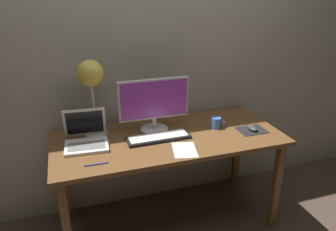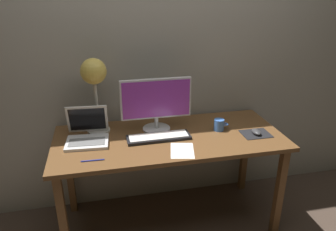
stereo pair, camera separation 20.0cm
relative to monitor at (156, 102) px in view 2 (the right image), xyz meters
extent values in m
plane|color=#47382D|center=(0.07, -0.13, -0.95)|extent=(4.80, 4.80, 0.00)
cube|color=#9E998E|center=(0.07, 0.27, 0.35)|extent=(4.80, 0.06, 2.60)
cube|color=brown|center=(0.07, -0.13, -0.23)|extent=(1.60, 0.70, 0.03)
cube|color=brown|center=(-0.67, -0.42, -0.60)|extent=(0.05, 0.05, 0.71)
cube|color=brown|center=(0.81, -0.42, -0.60)|extent=(0.05, 0.05, 0.71)
cube|color=brown|center=(-0.67, 0.16, -0.60)|extent=(0.05, 0.05, 0.71)
cube|color=brown|center=(0.81, 0.16, -0.60)|extent=(0.05, 0.05, 0.71)
cylinder|color=silver|center=(0.00, 0.00, -0.21)|extent=(0.20, 0.20, 0.01)
cylinder|color=silver|center=(0.00, 0.00, -0.16)|extent=(0.03, 0.03, 0.08)
cube|color=silver|center=(0.00, 0.00, 0.03)|extent=(0.50, 0.03, 0.29)
cube|color=purple|center=(0.00, -0.02, 0.03)|extent=(0.48, 0.00, 0.27)
cube|color=black|center=(-0.01, -0.15, -0.20)|extent=(0.44, 0.15, 0.02)
cube|color=silver|center=(-0.01, -0.15, -0.19)|extent=(0.41, 0.12, 0.01)
cube|color=silver|center=(-0.49, -0.12, -0.20)|extent=(0.29, 0.23, 0.02)
cube|color=slate|center=(-0.49, -0.13, -0.19)|extent=(0.24, 0.13, 0.00)
cube|color=silver|center=(-0.48, 0.02, -0.09)|extent=(0.28, 0.08, 0.21)
cube|color=black|center=(-0.48, 0.02, -0.09)|extent=(0.25, 0.08, 0.18)
cylinder|color=beige|center=(-0.41, 0.06, -0.21)|extent=(0.16, 0.16, 0.01)
cylinder|color=silver|center=(-0.41, 0.06, 0.00)|extent=(0.02, 0.02, 0.40)
sphere|color=gold|center=(-0.41, 0.06, 0.23)|extent=(0.18, 0.18, 0.18)
sphere|color=#FFEAB2|center=(-0.41, 0.05, 0.19)|extent=(0.06, 0.06, 0.06)
cube|color=black|center=(0.68, -0.22, -0.21)|extent=(0.20, 0.16, 0.00)
ellipsoid|color=#38383A|center=(0.68, -0.23, -0.19)|extent=(0.06, 0.10, 0.03)
cylinder|color=#3F72CC|center=(0.44, -0.10, -0.17)|extent=(0.07, 0.07, 0.08)
torus|color=#3F72CC|center=(0.49, -0.10, -0.17)|extent=(0.05, 0.05, 0.01)
cube|color=white|center=(0.10, -0.35, -0.21)|extent=(0.19, 0.24, 0.00)
cylinder|color=#2633A5|center=(-0.46, -0.36, -0.21)|extent=(0.14, 0.01, 0.01)
camera|label=1|loc=(-0.56, -2.05, 0.78)|focal=34.22mm
camera|label=2|loc=(-0.37, -2.10, 0.78)|focal=34.22mm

